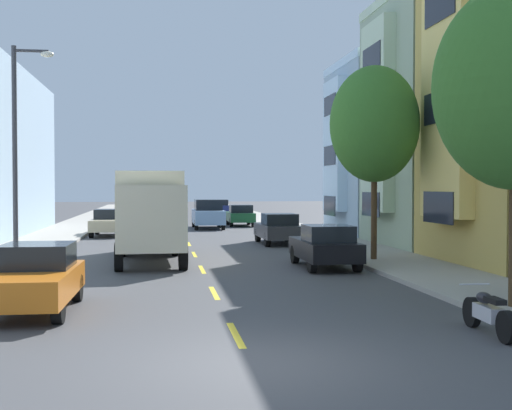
# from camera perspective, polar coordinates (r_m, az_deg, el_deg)

# --- Properties ---
(ground_plane) EXTENTS (160.00, 160.00, 0.00)m
(ground_plane) POSITION_cam_1_polar(r_m,az_deg,el_deg) (40.65, -6.26, -2.36)
(ground_plane) COLOR #424244
(sidewalk_left) EXTENTS (3.20, 120.00, 0.14)m
(sidewalk_left) POSITION_cam_1_polar(r_m,az_deg,el_deg) (39.04, -16.63, -2.48)
(sidewalk_left) COLOR #A39E93
(sidewalk_left) RESTS_ON ground_plane
(sidewalk_right) EXTENTS (3.20, 120.00, 0.14)m
(sidewalk_right) POSITION_cam_1_polar(r_m,az_deg,el_deg) (39.56, 4.19, -2.37)
(sidewalk_right) COLOR #A39E93
(sidewalk_right) RESTS_ON ground_plane
(lane_centerline_dashes) EXTENTS (0.14, 47.20, 0.01)m
(lane_centerline_dashes) POSITION_cam_1_polar(r_m,az_deg,el_deg) (35.17, -5.94, -2.98)
(lane_centerline_dashes) COLOR yellow
(lane_centerline_dashes) RESTS_ON ground_plane
(townhouse_third_sage) EXTENTS (11.49, 7.21, 11.52)m
(townhouse_third_sage) POSITION_cam_1_polar(r_m,az_deg,el_deg) (33.28, 19.56, 6.25)
(townhouse_third_sage) COLOR #99AD8E
(townhouse_third_sage) RESTS_ON ground_plane
(townhouse_fourth_powder_blue) EXTENTS (10.78, 7.21, 9.93)m
(townhouse_fourth_powder_blue) POSITION_cam_1_polar(r_m,az_deg,el_deg) (39.79, 14.09, 4.37)
(townhouse_fourth_powder_blue) COLOR #9EB7CC
(townhouse_fourth_powder_blue) RESTS_ON ground_plane
(street_tree_second) EXTENTS (3.28, 3.28, 7.10)m
(street_tree_second) POSITION_cam_1_polar(r_m,az_deg,el_deg) (25.00, 10.08, 6.80)
(street_tree_second) COLOR #47331E
(street_tree_second) RESTS_ON sidewalk_right
(street_lamp) EXTENTS (1.35, 0.28, 7.26)m
(street_lamp) POSITION_cam_1_polar(r_m,az_deg,el_deg) (23.26, -19.57, 5.21)
(street_lamp) COLOR #38383D
(street_lamp) RESTS_ON sidewalk_left
(delivery_box_truck) EXTENTS (2.65, 7.96, 3.37)m
(delivery_box_truck) POSITION_cam_1_polar(r_m,az_deg,el_deg) (25.72, -9.12, -0.43)
(delivery_box_truck) COLOR beige
(delivery_box_truck) RESTS_ON ground_plane
(parked_hatchback_black) EXTENTS (1.76, 4.01, 1.50)m
(parked_hatchback_black) POSITION_cam_1_polar(r_m,az_deg,el_deg) (23.16, 5.94, -3.51)
(parked_hatchback_black) COLOR black
(parked_hatchback_black) RESTS_ON ground_plane
(parked_hatchback_charcoal) EXTENTS (1.81, 4.03, 1.50)m
(parked_hatchback_charcoal) POSITION_cam_1_polar(r_m,az_deg,el_deg) (32.46, 1.90, -2.03)
(parked_hatchback_charcoal) COLOR #333338
(parked_hatchback_charcoal) RESTS_ON ground_plane
(parked_sedan_burgundy) EXTENTS (1.92, 4.55, 1.43)m
(parked_sedan_burgundy) POSITION_cam_1_polar(r_m,az_deg,el_deg) (63.73, -11.00, -0.26)
(parked_sedan_burgundy) COLOR maroon
(parked_sedan_burgundy) RESTS_ON ground_plane
(parked_hatchback_orange) EXTENTS (1.82, 4.04, 1.50)m
(parked_hatchback_orange) POSITION_cam_1_polar(r_m,az_deg,el_deg) (15.91, -18.40, -5.94)
(parked_hatchback_orange) COLOR orange
(parked_hatchback_orange) RESTS_ON ground_plane
(parked_hatchback_champagne) EXTENTS (1.84, 4.04, 1.50)m
(parked_hatchback_champagne) POSITION_cam_1_polar(r_m,az_deg,el_deg) (38.71, -12.51, -1.47)
(parked_hatchback_champagne) COLOR tan
(parked_hatchback_champagne) RESTS_ON ground_plane
(parked_hatchback_forest) EXTENTS (1.80, 4.02, 1.50)m
(parked_hatchback_forest) POSITION_cam_1_polar(r_m,az_deg,el_deg) (47.17, -1.34, -0.88)
(parked_hatchback_forest) COLOR #194C28
(parked_hatchback_forest) RESTS_ON ground_plane
(parked_wagon_navy) EXTENTS (1.86, 4.72, 1.50)m
(parked_wagon_navy) POSITION_cam_1_polar(r_m,az_deg,el_deg) (65.53, -3.21, -0.13)
(parked_wagon_navy) COLOR navy
(parked_wagon_navy) RESTS_ON ground_plane
(moving_sky_sedan) EXTENTS (1.95, 4.80, 1.93)m
(moving_sky_sedan) POSITION_cam_1_polar(r_m,az_deg,el_deg) (44.59, -4.13, -0.74)
(moving_sky_sedan) COLOR #7A9EC6
(moving_sky_sedan) RESTS_ON ground_plane
(parked_motorcycle) EXTENTS (0.62, 2.05, 0.90)m
(parked_motorcycle) POSITION_cam_1_polar(r_m,az_deg,el_deg) (13.57, 19.21, -8.74)
(parked_motorcycle) COLOR black
(parked_motorcycle) RESTS_ON ground_plane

